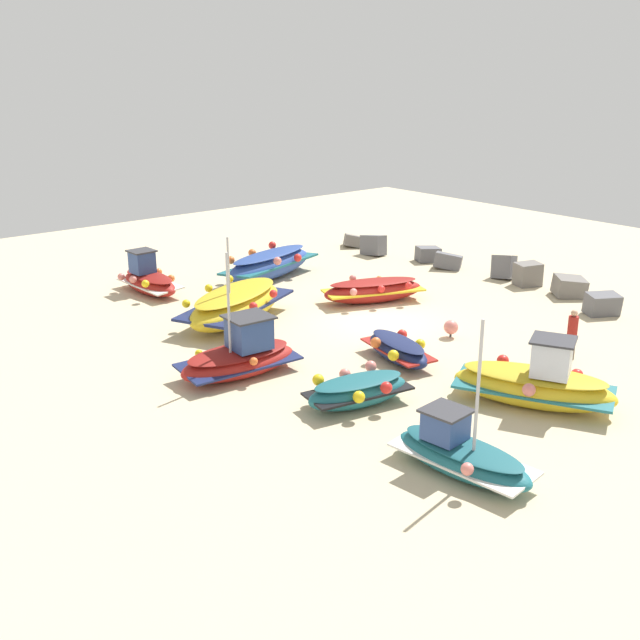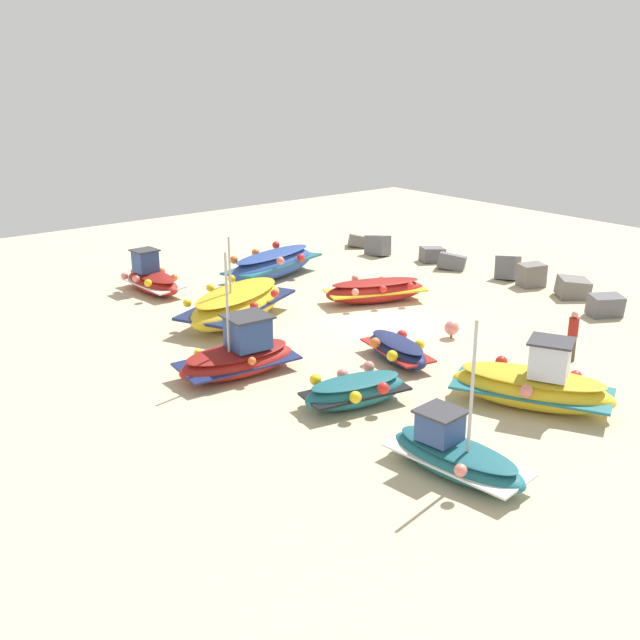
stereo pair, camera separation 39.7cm
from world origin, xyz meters
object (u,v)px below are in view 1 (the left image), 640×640
fishing_boat_7 (241,356)px  person_walking (572,331)px  fishing_boat_3 (236,305)px  fishing_boat_6 (270,264)px  fishing_boat_4 (460,454)px  fishing_boat_5 (535,384)px  mooring_buoy_0 (451,327)px  fishing_boat_0 (373,290)px  fishing_boat_8 (148,280)px  fishing_boat_1 (358,390)px  fishing_boat_2 (398,349)px

fishing_boat_7 → person_walking: (5.80, 8.89, 0.37)m
fishing_boat_3 → fishing_boat_6: (-4.24, 4.66, -0.02)m
fishing_boat_4 → fishing_boat_5: (-1.12, 4.50, 0.16)m
mooring_buoy_0 → fishing_boat_0: bearing=170.1°
fishing_boat_6 → mooring_buoy_0: fishing_boat_6 is taller
fishing_boat_6 → fishing_boat_7: bearing=-146.9°
fishing_boat_7 → mooring_buoy_0: 7.82m
person_walking → fishing_boat_7: bearing=85.3°
fishing_boat_5 → fishing_boat_7: fishing_boat_7 is taller
person_walking → fishing_boat_6: bearing=34.2°
fishing_boat_7 → fishing_boat_0: bearing=23.0°
fishing_boat_4 → fishing_boat_8: (-18.23, 1.57, 0.07)m
fishing_boat_3 → fishing_boat_4: bearing=-124.8°
fishing_boat_5 → mooring_buoy_0: 5.86m
fishing_boat_1 → fishing_boat_2: bearing=37.7°
fishing_boat_6 → fishing_boat_7: (8.61, -7.42, -0.04)m
fishing_boat_5 → fishing_boat_8: bearing=163.4°
fishing_boat_3 → fishing_boat_4: size_ratio=1.46×
fishing_boat_0 → fishing_boat_6: fishing_boat_6 is taller
fishing_boat_7 → person_walking: fishing_boat_7 is taller
fishing_boat_1 → person_walking: (1.81, 7.66, 0.53)m
fishing_boat_0 → fishing_boat_1: 9.99m
fishing_boat_0 → fishing_boat_3: size_ratio=0.77×
fishing_boat_3 → mooring_buoy_0: fishing_boat_3 is taller
fishing_boat_7 → mooring_buoy_0: size_ratio=6.34×
fishing_boat_0 → fishing_boat_1: size_ratio=1.33×
fishing_boat_4 → fishing_boat_2: bearing=-39.2°
fishing_boat_4 → fishing_boat_1: bearing=-14.7°
mooring_buoy_0 → fishing_boat_8: bearing=-155.2°
fishing_boat_4 → fishing_boat_7: 8.28m
fishing_boat_1 → fishing_boat_2: (-1.69, 3.28, -0.04)m
fishing_boat_0 → person_walking: person_walking is taller
fishing_boat_0 → fishing_boat_2: bearing=74.4°
fishing_boat_0 → fishing_boat_2: size_ratio=1.39×
fishing_boat_0 → person_walking: 8.77m
fishing_boat_0 → mooring_buoy_0: fishing_boat_0 is taller
person_walking → fishing_boat_3: bearing=59.4°
fishing_boat_2 → fishing_boat_7: 5.07m
fishing_boat_1 → fishing_boat_0: bearing=54.4°
fishing_boat_1 → fishing_boat_3: 8.51m
fishing_boat_2 → fishing_boat_3: bearing=-152.8°
fishing_boat_5 → fishing_boat_8: 17.36m
fishing_boat_0 → mooring_buoy_0: size_ratio=7.00×
fishing_boat_2 → fishing_boat_3: fishing_boat_3 is taller
fishing_boat_1 → fishing_boat_6: bearing=74.3°
fishing_boat_6 → mooring_buoy_0: (10.49, 0.17, -0.28)m
fishing_boat_3 → fishing_boat_2: bearing=-100.2°
person_walking → mooring_buoy_0: (-3.92, -1.30, -0.61)m
person_walking → fishing_boat_0: bearing=31.4°
fishing_boat_1 → fishing_boat_3: bearing=90.1°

